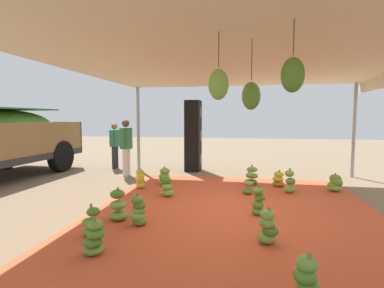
% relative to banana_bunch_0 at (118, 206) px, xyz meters
% --- Properties ---
extents(ground_plane, '(40.00, 40.00, 0.00)m').
position_rel_banana_bunch_0_xyz_m(ground_plane, '(0.88, 1.06, -0.25)').
color(ground_plane, '#7F6B51').
extents(tarp_orange, '(6.09, 5.26, 0.01)m').
position_rel_banana_bunch_0_xyz_m(tarp_orange, '(0.88, -1.94, -0.24)').
color(tarp_orange, '#D1512D').
rests_on(tarp_orange, ground).
extents(tent_canopy, '(8.00, 7.00, 2.80)m').
position_rel_banana_bunch_0_xyz_m(tent_canopy, '(0.85, -2.03, 2.47)').
color(tent_canopy, '#9EA0A5').
rests_on(tent_canopy, ground).
extents(banana_bunch_0, '(0.40, 0.39, 0.56)m').
position_rel_banana_bunch_0_xyz_m(banana_bunch_0, '(0.00, 0.00, 0.00)').
color(banana_bunch_0, '#6B9E38').
rests_on(banana_bunch_0, tarp_orange).
extents(banana_bunch_1, '(0.33, 0.30, 0.51)m').
position_rel_banana_bunch_0_xyz_m(banana_bunch_1, '(2.20, 0.40, -0.01)').
color(banana_bunch_1, gold).
rests_on(banana_bunch_1, tarp_orange).
extents(banana_bunch_2, '(0.45, 0.45, 0.52)m').
position_rel_banana_bunch_0_xyz_m(banana_bunch_2, '(3.12, -2.30, -0.02)').
color(banana_bunch_2, '#477523').
rests_on(banana_bunch_2, tarp_orange).
extents(banana_bunch_3, '(0.37, 0.38, 0.50)m').
position_rel_banana_bunch_0_xyz_m(banana_bunch_3, '(-1.25, -0.24, -0.03)').
color(banana_bunch_3, '#60932D').
rests_on(banana_bunch_3, tarp_orange).
extents(banana_bunch_4, '(0.34, 0.34, 0.47)m').
position_rel_banana_bunch_0_xyz_m(banana_bunch_4, '(1.60, -0.43, -0.03)').
color(banana_bunch_4, '#75A83D').
rests_on(banana_bunch_4, tarp_orange).
extents(banana_bunch_5, '(0.29, 0.31, 0.55)m').
position_rel_banana_bunch_0_xyz_m(banana_bunch_5, '(2.12, -2.21, -0.01)').
color(banana_bunch_5, '#518428').
rests_on(banana_bunch_5, tarp_orange).
extents(banana_bunch_6, '(0.32, 0.32, 0.53)m').
position_rel_banana_bunch_0_xyz_m(banana_bunch_6, '(-0.18, -0.43, -0.01)').
color(banana_bunch_6, '#518428').
rests_on(banana_bunch_6, tarp_orange).
extents(banana_bunch_7, '(0.40, 0.40, 0.48)m').
position_rel_banana_bunch_0_xyz_m(banana_bunch_7, '(2.65, -0.09, -0.03)').
color(banana_bunch_7, '#6B9E38').
rests_on(banana_bunch_7, tarp_orange).
extents(banana_bunch_8, '(0.34, 0.38, 0.51)m').
position_rel_banana_bunch_0_xyz_m(banana_bunch_8, '(-0.51, -2.44, -0.02)').
color(banana_bunch_8, '#6B9E38').
rests_on(banana_bunch_8, tarp_orange).
extents(banana_bunch_9, '(0.28, 0.29, 0.57)m').
position_rel_banana_bunch_0_xyz_m(banana_bunch_9, '(2.42, -3.15, 0.01)').
color(banana_bunch_9, '#6B9E38').
rests_on(banana_bunch_9, tarp_orange).
extents(banana_bunch_10, '(0.35, 0.35, 0.52)m').
position_rel_banana_bunch_0_xyz_m(banana_bunch_10, '(-1.88, -2.69, -0.01)').
color(banana_bunch_10, '#60932D').
rests_on(banana_bunch_10, tarp_orange).
extents(banana_bunch_11, '(0.29, 0.30, 0.55)m').
position_rel_banana_bunch_0_xyz_m(banana_bunch_11, '(0.70, -2.36, -0.00)').
color(banana_bunch_11, '#6B9E38').
rests_on(banana_bunch_11, tarp_orange).
extents(banana_bunch_12, '(0.43, 0.45, 0.43)m').
position_rel_banana_bunch_0_xyz_m(banana_bunch_12, '(2.73, -4.23, -0.04)').
color(banana_bunch_12, '#75A83D').
rests_on(banana_bunch_12, tarp_orange).
extents(banana_bunch_13, '(0.32, 0.33, 0.49)m').
position_rel_banana_bunch_0_xyz_m(banana_bunch_13, '(-0.72, 0.10, -0.04)').
color(banana_bunch_13, '#60932D').
rests_on(banana_bunch_13, tarp_orange).
extents(banana_bunch_14, '(0.39, 0.37, 0.43)m').
position_rel_banana_bunch_0_xyz_m(banana_bunch_14, '(3.02, -2.96, -0.06)').
color(banana_bunch_14, '#996628').
rests_on(banana_bunch_14, tarp_orange).
extents(worker_0, '(0.57, 0.35, 1.56)m').
position_rel_banana_bunch_0_xyz_m(worker_0, '(4.83, 2.27, 0.66)').
color(worker_0, '#26262D').
rests_on(worker_0, ground).
extents(worker_1, '(0.62, 0.38, 1.69)m').
position_rel_banana_bunch_0_xyz_m(worker_1, '(3.69, 1.38, 0.74)').
color(worker_1, silver).
rests_on(worker_1, ground).
extents(speaker_stack, '(0.60, 0.51, 2.31)m').
position_rel_banana_bunch_0_xyz_m(speaker_stack, '(4.89, -0.45, 0.91)').
color(speaker_stack, black).
rests_on(speaker_stack, ground).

